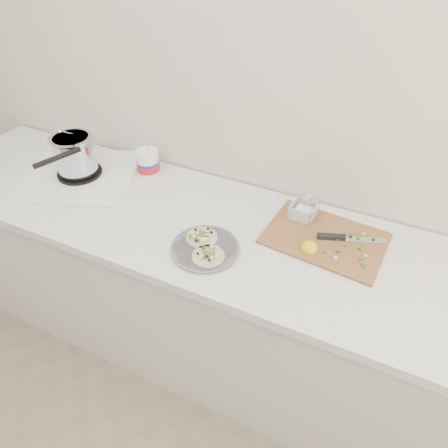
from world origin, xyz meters
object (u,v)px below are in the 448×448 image
at_px(stove, 77,162).
at_px(taco_plate, 205,246).
at_px(tub, 148,162).
at_px(cutboard, 325,234).

xyz_separation_m(stove, taco_plate, (0.75, -0.19, -0.06)).
bearing_deg(tub, stove, -151.68).
relative_size(tub, cutboard, 0.50).
xyz_separation_m(stove, tub, (0.28, 0.15, -0.01)).
bearing_deg(tub, taco_plate, -36.26).
bearing_deg(cutboard, stove, -171.50).
xyz_separation_m(taco_plate, tub, (-0.47, 0.34, 0.05)).
bearing_deg(cutboard, tub, 179.38).
bearing_deg(stove, tub, 8.19).
distance_m(taco_plate, tub, 0.58).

